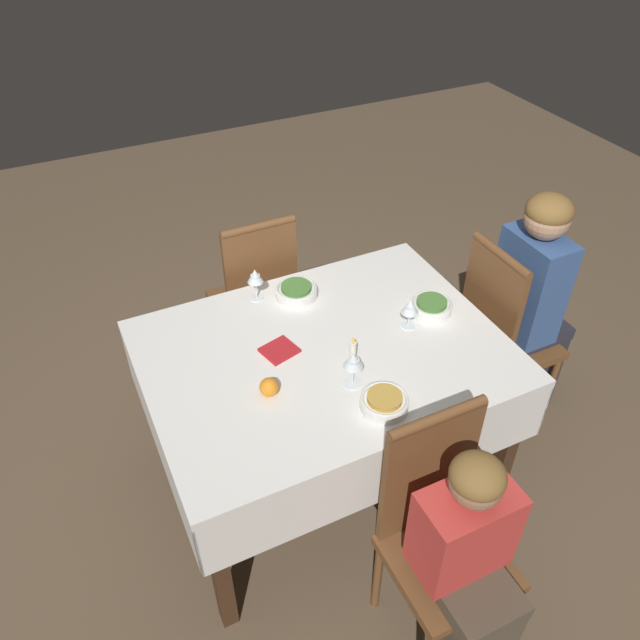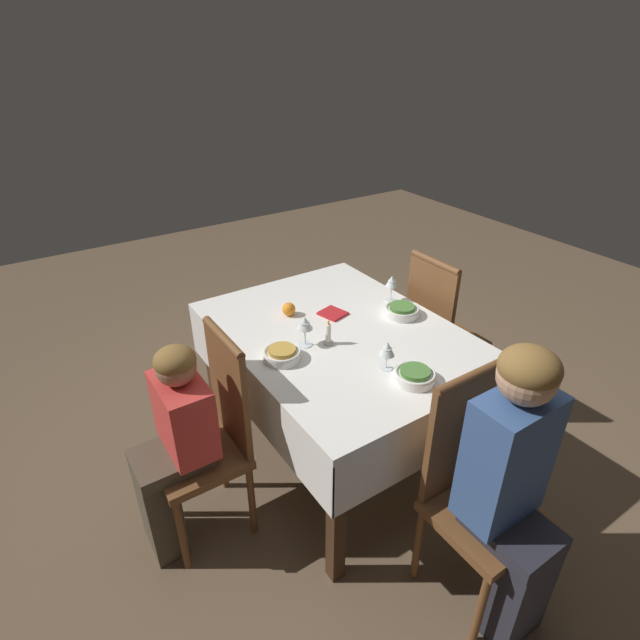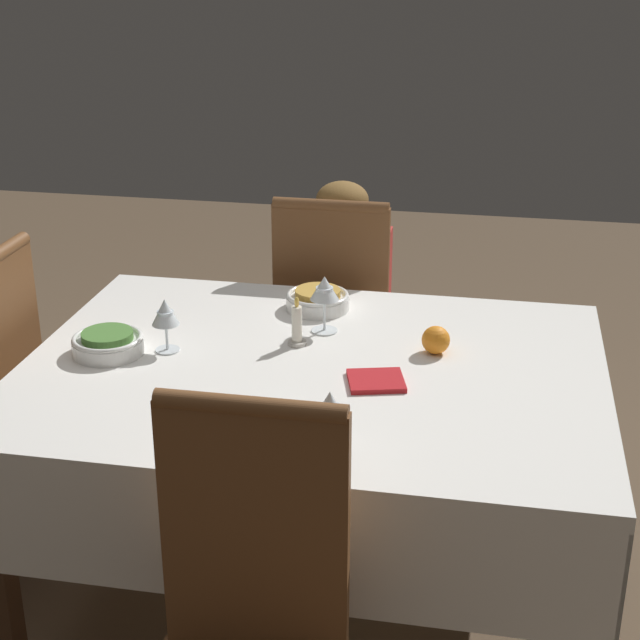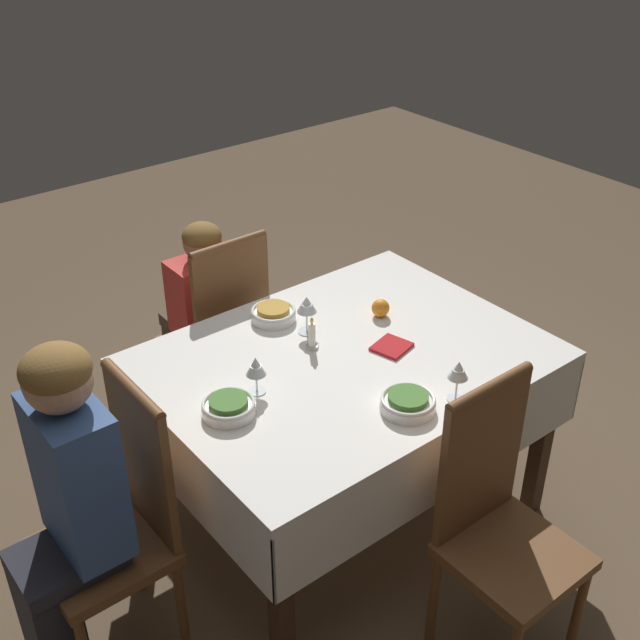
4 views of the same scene
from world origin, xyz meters
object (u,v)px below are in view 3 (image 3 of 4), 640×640
Objects in this scene: wine_glass_west at (165,314)px; wine_glass_south at (330,409)px; chair_north at (336,334)px; wine_glass_north at (324,291)px; bowl_west at (108,343)px; candle_centerpiece at (297,328)px; person_child_red at (344,310)px; bowl_south at (258,425)px; bowl_north at (318,300)px; dining_table at (312,401)px; orange_fruit at (436,340)px; napkin_red_folded at (376,381)px.

wine_glass_south reaches higher than wine_glass_west.
wine_glass_north is at bearing 96.59° from chair_north.
candle_centerpiece reaches higher than bowl_west.
candle_centerpiece is at bearing 90.63° from person_child_red.
bowl_west is 0.57m from bowl_south.
wine_glass_north is (0.05, -0.15, 0.08)m from bowl_north.
person_child_red reaches higher than dining_table.
chair_north is (-0.07, 0.73, -0.14)m from dining_table.
wine_glass_south is (0.13, -0.63, -0.00)m from wine_glass_north.
wine_glass_west is 0.40m from wine_glass_north.
bowl_west is 0.80m from orange_fruit.
person_child_red reaches higher than orange_fruit.
bowl_north is (0.01, -0.37, 0.26)m from chair_north.
bowl_west is 0.55m from wine_glass_north.
person_child_red is at bearing 98.10° from wine_glass_south.
candle_centerpiece is (-0.06, 0.11, 0.14)m from dining_table.
chair_north is 5.55× the size of bowl_south.
napkin_red_folded is at bearing 55.41° from bowl_south.
dining_table is 19.88× the size of orange_fruit.
candle_centerpiece is (-0.05, -0.10, -0.07)m from wine_glass_north.
dining_table is at bearing -2.69° from wine_glass_west.
person_child_red is at bearing 90.63° from candle_centerpiece.
bowl_west is 1.15× the size of napkin_red_folded.
chair_north is 0.17m from person_child_red.
dining_table is 9.11× the size of napkin_red_folded.
person_child_red is 1.37m from wine_glass_south.
bowl_west and bowl_south have the same top height.
bowl_north is at bearing 88.74° from candle_centerpiece.
wine_glass_south is 0.98× the size of napkin_red_folded.
person_child_red is 0.88m from orange_fruit.
dining_table is at bearing 2.79° from bowl_west.
bowl_south is at bearing 159.53° from wine_glass_south.
orange_fruit is at bearing 58.27° from napkin_red_folded.
wine_glass_north is at bearing 25.32° from bowl_west.
dining_table is 0.52m from bowl_west.
wine_glass_west reaches higher than candle_centerpiece.
wine_glass_west is 0.91× the size of wine_glass_south.
bowl_north is 0.25m from candle_centerpiece.
dining_table is at bearing -61.51° from candle_centerpiece.
bowl_south is at bearing -87.59° from candle_centerpiece.
bowl_south is at bearing -36.14° from bowl_west.
wine_glass_south reaches higher than dining_table.
dining_table is at bearing -155.86° from orange_fruit.
bowl_south is 1.19× the size of napkin_red_folded.
dining_table is 0.19m from candle_centerpiece.
chair_north is 6.65× the size of wine_glass_north.
person_child_red is (-0.07, 0.89, -0.12)m from dining_table.
bowl_south is 1.41× the size of candle_centerpiece.
wine_glass_north is at bearing 61.91° from candle_centerpiece.
person_child_red is at bearing 91.49° from bowl_north.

